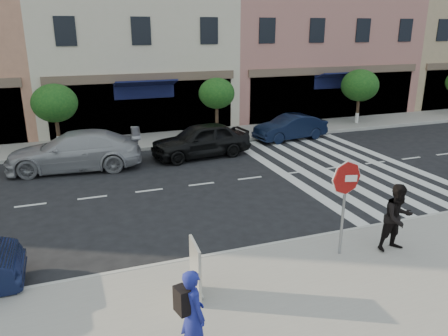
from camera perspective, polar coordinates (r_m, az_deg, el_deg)
ground at (r=13.13m, az=2.29°, el=-7.74°), size 120.00×120.00×0.00m
sidewalk_near at (r=10.19m, az=10.66°, el=-15.84°), size 60.00×4.50×0.15m
sidewalk_far at (r=23.09m, az=-8.16°, el=3.67°), size 60.00×3.00×0.15m
building_centre at (r=28.22m, az=-12.43°, el=17.15°), size 11.00×9.00×11.00m
building_east_mid at (r=32.22m, az=10.33°, el=19.10°), size 13.00×9.00×13.00m
building_east_far at (r=39.95m, az=26.68°, el=16.57°), size 12.00×9.00×12.00m
street_tree_wb at (r=21.99m, az=-21.25°, el=7.88°), size 2.10×2.10×3.06m
street_tree_c at (r=23.24m, az=-0.96°, el=9.68°), size 1.90×1.90×3.04m
street_tree_ea at (r=27.52m, az=17.33°, el=10.25°), size 2.20×2.20×3.19m
stop_sign at (r=11.05m, az=15.62°, el=-2.43°), size 0.85×0.29×2.50m
photographer at (r=7.92m, az=-4.08°, el=-18.45°), size 0.54×0.69×1.69m
walker at (r=12.06m, az=21.74°, el=-6.05°), size 0.88×0.68×1.79m
poster_board at (r=9.49m, az=-3.72°, el=-13.29°), size 0.31×0.84×1.28m
car_far_left at (r=19.16m, az=-18.95°, el=2.13°), size 5.69×2.88×1.58m
car_far_mid at (r=19.98m, az=-3.05°, el=3.67°), size 4.73×2.35×1.55m
car_far_right at (r=23.39m, az=8.65°, el=5.28°), size 4.09×1.84×1.30m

